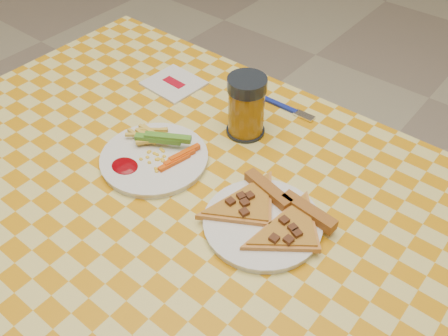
% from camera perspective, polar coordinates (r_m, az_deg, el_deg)
% --- Properties ---
extents(table, '(1.28, 0.88, 0.76)m').
position_cam_1_polar(table, '(1.05, -4.52, -5.11)').
color(table, white).
rests_on(table, ground).
extents(plate_left, '(0.28, 0.28, 0.01)m').
position_cam_1_polar(plate_left, '(1.06, -7.96, 1.01)').
color(plate_left, white).
rests_on(plate_left, table).
extents(plate_right, '(0.24, 0.24, 0.01)m').
position_cam_1_polar(plate_right, '(0.92, 4.41, -6.38)').
color(plate_right, white).
rests_on(plate_right, table).
extents(fries_veggies, '(0.18, 0.16, 0.04)m').
position_cam_1_polar(fries_veggies, '(1.06, -7.79, 2.30)').
color(fries_veggies, '#E9C54A').
rests_on(fries_veggies, plate_left).
extents(pizza_slices, '(0.27, 0.24, 0.02)m').
position_cam_1_polar(pizza_slices, '(0.92, 5.27, -5.30)').
color(pizza_slices, '#DC8D43').
rests_on(pizza_slices, plate_right).
extents(drink_glass, '(0.09, 0.09, 0.14)m').
position_cam_1_polar(drink_glass, '(1.08, 2.56, 7.01)').
color(drink_glass, black).
rests_on(drink_glass, table).
extents(napkin, '(0.14, 0.13, 0.01)m').
position_cam_1_polar(napkin, '(1.28, -5.74, 9.59)').
color(napkin, silver).
rests_on(napkin, table).
extents(fork, '(0.15, 0.02, 0.01)m').
position_cam_1_polar(fork, '(1.20, 7.10, 6.87)').
color(fork, navy).
rests_on(fork, table).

